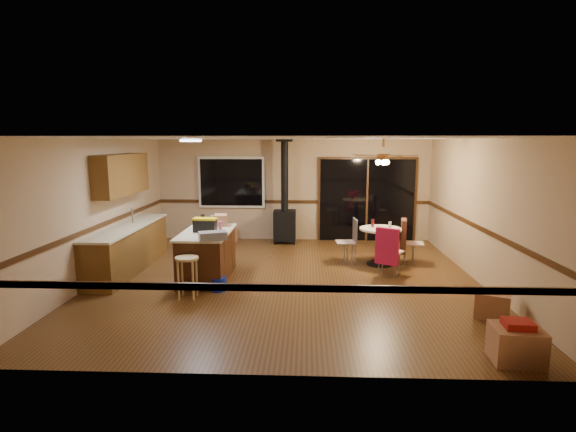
# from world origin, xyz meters

# --- Properties ---
(floor) EXTENTS (7.00, 7.00, 0.00)m
(floor) POSITION_xyz_m (0.00, 0.00, 0.00)
(floor) COLOR #4E3015
(floor) RESTS_ON ground
(ceiling) EXTENTS (7.00, 7.00, 0.00)m
(ceiling) POSITION_xyz_m (0.00, 0.00, 2.60)
(ceiling) COLOR silver
(ceiling) RESTS_ON ground
(wall_back) EXTENTS (7.00, 0.00, 7.00)m
(wall_back) POSITION_xyz_m (0.00, 3.50, 1.30)
(wall_back) COLOR tan
(wall_back) RESTS_ON ground
(wall_front) EXTENTS (7.00, 0.00, 7.00)m
(wall_front) POSITION_xyz_m (0.00, -3.50, 1.30)
(wall_front) COLOR tan
(wall_front) RESTS_ON ground
(wall_left) EXTENTS (0.00, 7.00, 7.00)m
(wall_left) POSITION_xyz_m (-3.50, 0.00, 1.30)
(wall_left) COLOR tan
(wall_left) RESTS_ON ground
(wall_right) EXTENTS (0.00, 7.00, 7.00)m
(wall_right) POSITION_xyz_m (3.50, 0.00, 1.30)
(wall_right) COLOR tan
(wall_right) RESTS_ON ground
(chair_rail) EXTENTS (7.00, 7.00, 0.08)m
(chair_rail) POSITION_xyz_m (0.00, 0.00, 1.00)
(chair_rail) COLOR #3C220F
(chair_rail) RESTS_ON ground
(window) EXTENTS (1.72, 0.10, 1.32)m
(window) POSITION_xyz_m (-1.60, 3.45, 1.50)
(window) COLOR black
(window) RESTS_ON ground
(sliding_door) EXTENTS (2.52, 0.10, 2.10)m
(sliding_door) POSITION_xyz_m (1.90, 3.45, 1.05)
(sliding_door) COLOR black
(sliding_door) RESTS_ON ground
(lower_cabinets) EXTENTS (0.60, 3.00, 0.86)m
(lower_cabinets) POSITION_xyz_m (-3.20, 0.50, 0.43)
(lower_cabinets) COLOR brown
(lower_cabinets) RESTS_ON ground
(countertop) EXTENTS (0.64, 3.04, 0.04)m
(countertop) POSITION_xyz_m (-3.20, 0.50, 0.88)
(countertop) COLOR beige
(countertop) RESTS_ON lower_cabinets
(upper_cabinets) EXTENTS (0.35, 2.00, 0.80)m
(upper_cabinets) POSITION_xyz_m (-3.33, 0.70, 1.90)
(upper_cabinets) COLOR brown
(upper_cabinets) RESTS_ON ground
(kitchen_island) EXTENTS (0.88, 1.68, 0.90)m
(kitchen_island) POSITION_xyz_m (-1.50, 0.00, 0.45)
(kitchen_island) COLOR #3B1E0E
(kitchen_island) RESTS_ON ground
(wood_stove) EXTENTS (0.55, 0.50, 2.52)m
(wood_stove) POSITION_xyz_m (-0.20, 3.05, 0.73)
(wood_stove) COLOR black
(wood_stove) RESTS_ON ground
(ceiling_fan) EXTENTS (0.24, 0.24, 0.55)m
(ceiling_fan) POSITION_xyz_m (1.88, 1.09, 2.21)
(ceiling_fan) COLOR brown
(ceiling_fan) RESTS_ON ceiling
(fluorescent_strip) EXTENTS (0.10, 1.20, 0.04)m
(fluorescent_strip) POSITION_xyz_m (-1.80, 0.30, 2.56)
(fluorescent_strip) COLOR white
(fluorescent_strip) RESTS_ON ceiling
(toolbox_grey) EXTENTS (0.52, 0.40, 0.14)m
(toolbox_grey) POSITION_xyz_m (-1.23, -0.72, 0.97)
(toolbox_grey) COLOR slate
(toolbox_grey) RESTS_ON kitchen_island
(toolbox_black) EXTENTS (0.42, 0.24, 0.22)m
(toolbox_black) POSITION_xyz_m (-1.51, -0.04, 1.01)
(toolbox_black) COLOR black
(toolbox_black) RESTS_ON kitchen_island
(toolbox_yellow_lid) EXTENTS (0.44, 0.25, 0.03)m
(toolbox_yellow_lid) POSITION_xyz_m (-1.51, -0.04, 1.14)
(toolbox_yellow_lid) COLOR gold
(toolbox_yellow_lid) RESTS_ON toolbox_black
(box_on_island) EXTENTS (0.29, 0.37, 0.22)m
(box_on_island) POSITION_xyz_m (-1.35, 0.60, 1.01)
(box_on_island) COLOR #966142
(box_on_island) RESTS_ON kitchen_island
(bottle_dark) EXTENTS (0.10, 0.10, 0.27)m
(bottle_dark) POSITION_xyz_m (-1.63, 0.29, 1.04)
(bottle_dark) COLOR black
(bottle_dark) RESTS_ON kitchen_island
(bottle_pink) EXTENTS (0.07, 0.07, 0.21)m
(bottle_pink) POSITION_xyz_m (-1.21, -0.15, 1.01)
(bottle_pink) COLOR #D84C8C
(bottle_pink) RESTS_ON kitchen_island
(bottle_white) EXTENTS (0.06, 0.06, 0.18)m
(bottle_white) POSITION_xyz_m (-1.54, 0.71, 0.99)
(bottle_white) COLOR white
(bottle_white) RESTS_ON kitchen_island
(bar_stool) EXTENTS (0.50, 0.50, 0.69)m
(bar_stool) POSITION_xyz_m (-1.59, -1.07, 0.35)
(bar_stool) COLOR tan
(bar_stool) RESTS_ON floor
(blue_bucket) EXTENTS (0.34, 0.34, 0.23)m
(blue_bucket) POSITION_xyz_m (-1.16, -0.69, 0.12)
(blue_bucket) COLOR #0C1FAC
(blue_bucket) RESTS_ON floor
(dining_table) EXTENTS (0.86, 0.86, 0.78)m
(dining_table) POSITION_xyz_m (1.88, 1.09, 0.53)
(dining_table) COLOR black
(dining_table) RESTS_ON ground
(glass_red) EXTENTS (0.08, 0.08, 0.17)m
(glass_red) POSITION_xyz_m (1.73, 1.19, 0.86)
(glass_red) COLOR #590C14
(glass_red) RESTS_ON dining_table
(glass_cream) EXTENTS (0.07, 0.07, 0.14)m
(glass_cream) POSITION_xyz_m (2.06, 1.04, 0.85)
(glass_cream) COLOR beige
(glass_cream) RESTS_ON dining_table
(chair_left) EXTENTS (0.44, 0.43, 0.51)m
(chair_left) POSITION_xyz_m (1.29, 1.20, 0.59)
(chair_left) COLOR tan
(chair_left) RESTS_ON ground
(chair_near) EXTENTS (0.60, 0.61, 0.70)m
(chair_near) POSITION_xyz_m (1.88, 0.23, 0.60)
(chair_near) COLOR tan
(chair_near) RESTS_ON ground
(chair_right) EXTENTS (0.53, 0.49, 0.70)m
(chair_right) POSITION_xyz_m (2.40, 1.17, 0.60)
(chair_right) COLOR tan
(chair_right) RESTS_ON ground
(box_under_window) EXTENTS (0.68, 0.62, 0.44)m
(box_under_window) POSITION_xyz_m (-1.77, 3.10, 0.22)
(box_under_window) COLOR #966142
(box_under_window) RESTS_ON floor
(box_corner_a) EXTENTS (0.59, 0.51, 0.42)m
(box_corner_a) POSITION_xyz_m (2.80, -3.07, 0.21)
(box_corner_a) COLOR #966142
(box_corner_a) RESTS_ON floor
(box_corner_b) EXTENTS (0.59, 0.56, 0.38)m
(box_corner_b) POSITION_xyz_m (3.08, -1.70, 0.19)
(box_corner_b) COLOR #966142
(box_corner_b) RESTS_ON floor
(box_small_red) EXTENTS (0.34, 0.29, 0.09)m
(box_small_red) POSITION_xyz_m (2.80, -3.07, 0.46)
(box_small_red) COLOR maroon
(box_small_red) RESTS_ON box_corner_a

